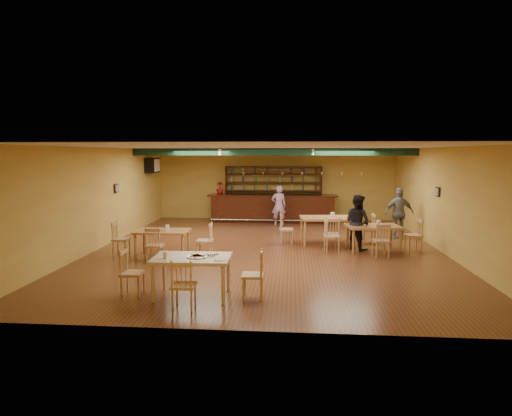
# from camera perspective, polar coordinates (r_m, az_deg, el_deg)

# --- Properties ---
(floor) EXTENTS (12.00, 12.00, 0.00)m
(floor) POSITION_cam_1_polar(r_m,az_deg,el_deg) (12.96, 1.54, -5.40)
(floor) COLOR #582C19
(floor) RESTS_ON ground
(ceiling_beam) EXTENTS (10.00, 0.30, 0.25)m
(ceiling_beam) POSITION_cam_1_polar(r_m,az_deg,el_deg) (15.44, 2.16, 7.36)
(ceiling_beam) COLOR black
(ceiling_beam) RESTS_ON ceiling
(track_rail_left) EXTENTS (0.05, 2.50, 0.05)m
(track_rail_left) POSITION_cam_1_polar(r_m,az_deg,el_deg) (16.22, -4.17, 7.58)
(track_rail_left) COLOR white
(track_rail_left) RESTS_ON ceiling
(track_rail_right) EXTENTS (0.05, 2.50, 0.05)m
(track_rail_right) POSITION_cam_1_polar(r_m,az_deg,el_deg) (16.05, 7.30, 7.55)
(track_rail_right) COLOR white
(track_rail_right) RESTS_ON ceiling
(ac_unit) EXTENTS (0.34, 0.70, 0.48)m
(ac_unit) POSITION_cam_1_polar(r_m,az_deg,el_deg) (17.71, -13.43, 5.46)
(ac_unit) COLOR white
(ac_unit) RESTS_ON wall_left
(picture_left) EXTENTS (0.04, 0.34, 0.28)m
(picture_left) POSITION_cam_1_polar(r_m,az_deg,el_deg) (14.80, -17.82, 2.49)
(picture_left) COLOR black
(picture_left) RESTS_ON wall_left
(picture_right) EXTENTS (0.04, 0.34, 0.28)m
(picture_right) POSITION_cam_1_polar(r_m,az_deg,el_deg) (13.86, 22.69, 1.98)
(picture_right) COLOR black
(picture_right) RESTS_ON wall_right
(bar_counter) EXTENTS (5.28, 0.85, 1.13)m
(bar_counter) POSITION_cam_1_polar(r_m,az_deg,el_deg) (17.94, 2.18, -0.05)
(bar_counter) COLOR black
(bar_counter) RESTS_ON ground
(back_bar_hutch) EXTENTS (4.09, 0.40, 2.28)m
(back_bar_hutch) POSITION_cam_1_polar(r_m,az_deg,el_deg) (18.50, 2.28, 1.96)
(back_bar_hutch) COLOR black
(back_bar_hutch) RESTS_ON ground
(poinsettia) EXTENTS (0.38, 0.38, 0.52)m
(poinsettia) POSITION_cam_1_polar(r_m,az_deg,el_deg) (18.08, -4.77, 2.62)
(poinsettia) COLOR maroon
(poinsettia) RESTS_ON bar_counter
(dining_table_b) EXTENTS (1.77, 1.16, 0.84)m
(dining_table_b) POSITION_cam_1_polar(r_m,az_deg,el_deg) (13.85, 9.33, -2.91)
(dining_table_b) COLOR #A4653A
(dining_table_b) RESTS_ON ground
(dining_table_c) EXTENTS (1.46, 0.88, 0.73)m
(dining_table_c) POSITION_cam_1_polar(r_m,az_deg,el_deg) (12.29, -12.13, -4.53)
(dining_table_c) COLOR #A4653A
(dining_table_c) RESTS_ON ground
(dining_table_d) EXTENTS (1.61, 1.09, 0.75)m
(dining_table_d) POSITION_cam_1_polar(r_m,az_deg,el_deg) (13.08, 15.05, -3.85)
(dining_table_d) COLOR #A4653A
(dining_table_d) RESTS_ON ground
(near_table) EXTENTS (1.53, 1.00, 0.81)m
(near_table) POSITION_cam_1_polar(r_m,az_deg,el_deg) (8.78, -8.37, -8.90)
(near_table) COLOR #CDB089
(near_table) RESTS_ON ground
(pizza_tray) EXTENTS (0.50, 0.50, 0.01)m
(pizza_tray) POSITION_cam_1_polar(r_m,az_deg,el_deg) (8.66, -7.73, -6.32)
(pizza_tray) COLOR silver
(pizza_tray) RESTS_ON near_table
(parmesan_shaker) EXTENTS (0.08, 0.08, 0.11)m
(parmesan_shaker) POSITION_cam_1_polar(r_m,az_deg,el_deg) (8.64, -11.82, -6.11)
(parmesan_shaker) COLOR #EAE5C6
(parmesan_shaker) RESTS_ON near_table
(napkin_stack) EXTENTS (0.25, 0.23, 0.03)m
(napkin_stack) POSITION_cam_1_polar(r_m,az_deg,el_deg) (8.81, -5.71, -6.00)
(napkin_stack) COLOR white
(napkin_stack) RESTS_ON near_table
(pizza_server) EXTENTS (0.33, 0.14, 0.00)m
(pizza_server) POSITION_cam_1_polar(r_m,az_deg,el_deg) (8.67, -6.60, -6.21)
(pizza_server) COLOR silver
(pizza_server) RESTS_ON pizza_tray
(side_plate) EXTENTS (0.22, 0.22, 0.01)m
(side_plate) POSITION_cam_1_polar(r_m,az_deg,el_deg) (8.36, -4.78, -6.77)
(side_plate) COLOR white
(side_plate) RESTS_ON near_table
(patron_bar) EXTENTS (0.63, 0.46, 1.57)m
(patron_bar) POSITION_cam_1_polar(r_m,az_deg,el_deg) (17.08, 2.99, 0.33)
(patron_bar) COLOR #A454B6
(patron_bar) RESTS_ON ground
(patron_right_a) EXTENTS (0.99, 1.00, 1.63)m
(patron_right_a) POSITION_cam_1_polar(r_m,az_deg,el_deg) (13.09, 13.14, -1.82)
(patron_right_a) COLOR black
(patron_right_a) RESTS_ON ground
(patron_right_b) EXTENTS (1.05, 0.58, 1.70)m
(patron_right_b) POSITION_cam_1_polar(r_m,az_deg,el_deg) (15.18, 18.23, -0.64)
(patron_right_b) COLOR slate
(patron_right_b) RESTS_ON ground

